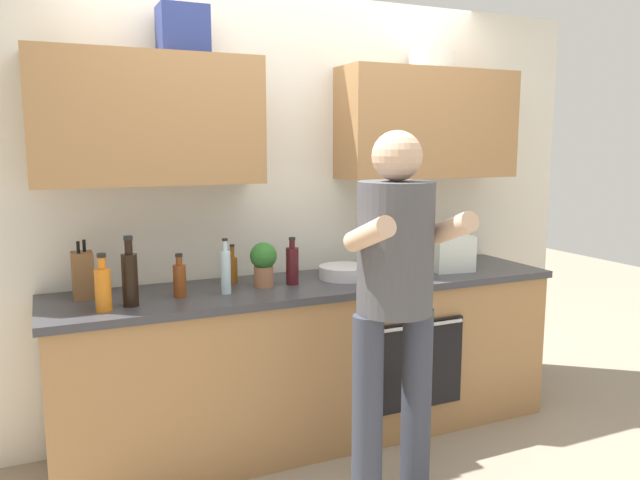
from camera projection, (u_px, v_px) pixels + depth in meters
name	position (u px, v px, depth m)	size (l,w,h in m)	color
ground_plane	(315.00, 435.00, 3.57)	(12.00, 12.00, 0.00)	gray
back_wall_unit	(295.00, 172.00, 3.59)	(4.00, 0.38, 2.50)	silver
counter	(315.00, 360.00, 3.50)	(2.84, 0.67, 0.90)	#A37547
person_standing	(395.00, 289.00, 2.76)	(0.49, 0.45, 1.71)	#383D4C
bottle_juice	(103.00, 288.00, 2.82)	(0.07, 0.07, 0.27)	orange
bottle_vinegar	(180.00, 279.00, 3.09)	(0.06, 0.06, 0.22)	brown
bottle_water	(226.00, 271.00, 3.16)	(0.05, 0.05, 0.28)	silver
bottle_syrup	(233.00, 269.00, 3.40)	(0.05, 0.05, 0.21)	#8C4C14
bottle_soy	(130.00, 277.00, 2.91)	(0.07, 0.07, 0.33)	black
bottle_wine	(292.00, 265.00, 3.36)	(0.07, 0.07, 0.26)	#471419
bottle_soda	(396.00, 257.00, 3.42)	(0.08, 0.08, 0.34)	#198C33
cup_coffee	(412.00, 263.00, 3.71)	(0.08, 0.08, 0.10)	white
mixing_bowl	(344.00, 272.00, 3.52)	(0.28, 0.28, 0.07)	silver
knife_block	(83.00, 275.00, 3.07)	(0.10, 0.14, 0.29)	brown
potted_herb	(263.00, 262.00, 3.30)	(0.14, 0.14, 0.24)	#9E6647
grocery_bag_produce	(449.00, 253.00, 3.74)	(0.24, 0.21, 0.22)	silver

